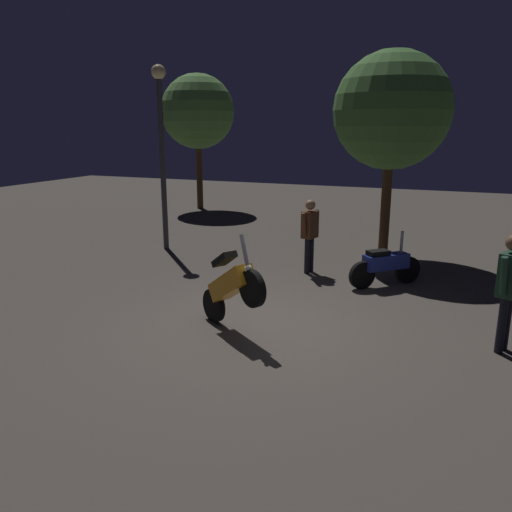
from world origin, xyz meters
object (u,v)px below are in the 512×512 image
object	(u,v)px
streetlamp_near	(161,134)
person_bystander_far	(509,283)
motorcycle_orange_foreground	(232,287)
person_rider_beside	(310,230)
motorcycle_blue_parked_left	(386,265)

from	to	relation	value
streetlamp_near	person_bystander_far	bearing A→B (deg)	-24.63
motorcycle_orange_foreground	person_bystander_far	distance (m)	4.00
motorcycle_orange_foreground	person_rider_beside	bearing A→B (deg)	119.16
motorcycle_blue_parked_left	person_rider_beside	size ratio (longest dim) A/B	0.78
motorcycle_blue_parked_left	person_rider_beside	world-z (taller)	person_rider_beside
person_rider_beside	person_bystander_far	distance (m)	4.68
motorcycle_orange_foreground	person_rider_beside	size ratio (longest dim) A/B	1.00
person_rider_beside	motorcycle_blue_parked_left	bearing A→B (deg)	-175.91
person_rider_beside	streetlamp_near	world-z (taller)	streetlamp_near
person_bystander_far	motorcycle_orange_foreground	bearing A→B (deg)	36.32
motorcycle_orange_foreground	motorcycle_blue_parked_left	bearing A→B (deg)	92.41
motorcycle_blue_parked_left	person_bystander_far	distance (m)	3.26
motorcycle_blue_parked_left	person_rider_beside	xyz separation A→B (m)	(-1.71, 0.35, 0.53)
person_bystander_far	streetlamp_near	distance (m)	8.88
motorcycle_blue_parked_left	streetlamp_near	world-z (taller)	streetlamp_near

